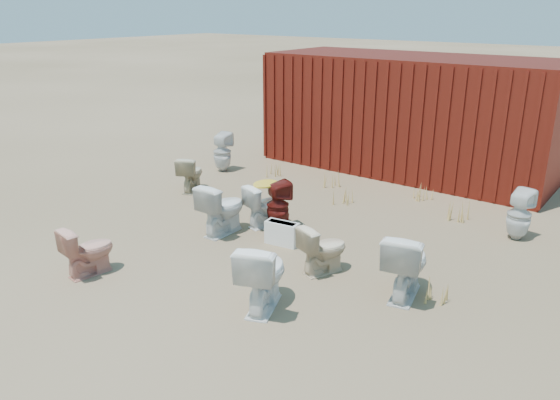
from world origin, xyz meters
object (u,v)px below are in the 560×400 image
Objects in this scene: toilet_front_maroon at (278,205)px; toilet_front_e at (406,264)px; toilet_front_c at (263,274)px; toilet_front_pink at (88,250)px; toilet_back_beige_left at (191,174)px; shipping_container at (410,114)px; toilet_back_e at (519,215)px; toilet_back_a at (222,152)px; loose_tank at (282,233)px; toilet_back_beige_right at (323,249)px; toilet_back_yellowlid at (266,205)px; toilet_front_a at (222,208)px.

toilet_front_maroon is 0.92× the size of toilet_front_e.
toilet_front_c is 1.74m from toilet_front_e.
toilet_front_pink is at bearing 95.74° from toilet_front_maroon.
shipping_container is at bearing -148.63° from toilet_back_beige_left.
toilet_front_maroon is at bearing 39.03° from toilet_back_e.
toilet_back_a is 4.07m from loose_tank.
toilet_front_c reaches higher than toilet_back_a.
shipping_container is at bearing 85.21° from loose_tank.
toilet_back_a is (-5.44, 2.63, -0.01)m from toilet_front_e.
toilet_back_beige_right is at bearing 135.69° from toilet_back_beige_left.
toilet_front_e is 1.23× the size of toilet_back_yellowlid.
toilet_front_c is 2.43m from toilet_front_maroon.
toilet_back_a is (-3.06, -2.60, -0.78)m from shipping_container.
toilet_back_yellowlid is at bearing 32.12° from toilet_front_maroon.
toilet_front_pink is at bearing 88.89° from toilet_back_beige_left.
toilet_front_e is 6.05m from toilet_back_a.
shipping_container is 7.33× the size of toilet_front_a.
toilet_back_e is (3.73, 2.53, -0.02)m from toilet_front_a.
toilet_front_c and toilet_front_e have the same top height.
toilet_back_beige_right is at bearing 175.15° from toilet_front_maroon.
toilet_front_a reaches higher than toilet_front_pink.
shipping_container is 7.02× the size of toilet_front_e.
toilet_back_e reaches higher than toilet_front_pink.
toilet_back_beige_left is 4.11m from toilet_back_beige_right.
toilet_back_beige_right is at bearing 171.51° from toilet_back_yellowlid.
toilet_front_pink is at bearing 76.89° from toilet_front_a.
toilet_back_a reaches higher than toilet_back_e.
toilet_back_beige_left is at bearing -55.67° from toilet_front_c.
toilet_front_a is (-0.72, -5.13, -0.79)m from shipping_container.
toilet_front_maroon is 1.00× the size of toilet_back_e.
toilet_back_beige_right is at bearing -115.33° from toilet_front_c.
toilet_front_e is (3.11, -0.11, 0.02)m from toilet_front_a.
toilet_front_maroon is 1.13× the size of toilet_back_yellowlid.
toilet_back_beige_left is 3.06m from loose_tank.
toilet_front_pink is 2.72m from loose_tank.
shipping_container is 5.24m from toilet_front_a.
toilet_front_maroon reaches higher than toilet_back_beige_right.
toilet_back_beige_right is at bearing 173.96° from toilet_front_a.
loose_tank is (0.65, -0.43, -0.17)m from toilet_back_yellowlid.
toilet_front_e is at bearing 146.20° from toilet_back_a.
toilet_back_beige_left is 1.02× the size of toilet_back_beige_right.
shipping_container is 4.54m from toilet_front_maroon.
toilet_back_a is at bearing -10.83° from toilet_back_beige_right.
toilet_front_pink is at bearing 56.21° from toilet_back_e.
toilet_front_e is (1.20, 1.26, -0.00)m from toilet_front_c.
loose_tank is (-2.73, -2.32, -0.22)m from toilet_back_e.
loose_tank is (1.00, 0.21, -0.23)m from toilet_front_a.
toilet_front_pink is at bearing 91.90° from toilet_back_yellowlid.
toilet_front_pink is 2.47m from toilet_front_c.
shipping_container reaches higher than toilet_back_beige_left.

